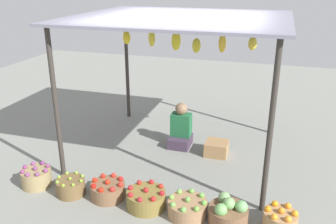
% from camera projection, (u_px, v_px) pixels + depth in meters
% --- Properties ---
extents(ground_plane, '(14.00, 14.00, 0.00)m').
position_uv_depth(ground_plane, '(179.00, 151.00, 6.17)').
color(ground_plane, gray).
extents(market_stall_structure, '(3.20, 2.82, 2.24)m').
position_uv_depth(market_stall_structure, '(181.00, 27.00, 5.45)').
color(market_stall_structure, '#38332D').
rests_on(market_stall_structure, ground).
extents(vendor_person, '(0.36, 0.44, 0.78)m').
position_uv_depth(vendor_person, '(181.00, 130.00, 6.29)').
color(vendor_person, '#423346').
rests_on(vendor_person, ground).
extents(basket_purple_onions, '(0.42, 0.42, 0.30)m').
position_uv_depth(basket_purple_onions, '(36.00, 177.00, 5.14)').
color(basket_purple_onions, '#9D885A').
rests_on(basket_purple_onions, ground).
extents(basket_limes, '(0.39, 0.39, 0.26)m').
position_uv_depth(basket_limes, '(71.00, 187.00, 4.94)').
color(basket_limes, brown).
rests_on(basket_limes, ground).
extents(basket_red_tomatoes, '(0.46, 0.46, 0.27)m').
position_uv_depth(basket_red_tomatoes, '(108.00, 190.00, 4.87)').
color(basket_red_tomatoes, brown).
rests_on(basket_red_tomatoes, ground).
extents(basket_red_apples, '(0.51, 0.51, 0.28)m').
position_uv_depth(basket_red_apples, '(146.00, 199.00, 4.67)').
color(basket_red_apples, olive).
rests_on(basket_red_apples, ground).
extents(basket_green_apples, '(0.50, 0.50, 0.26)m').
position_uv_depth(basket_green_apples, '(187.00, 208.00, 4.50)').
color(basket_green_apples, '#9F7752').
rests_on(basket_green_apples, ground).
extents(basket_cabbages, '(0.48, 0.48, 0.36)m').
position_uv_depth(basket_cabbages, '(228.00, 213.00, 4.35)').
color(basket_cabbages, brown).
rests_on(basket_cabbages, ground).
extents(basket_oranges, '(0.40, 0.40, 0.30)m').
position_uv_depth(basket_oranges, '(280.00, 220.00, 4.25)').
color(basket_oranges, '#A77F52').
rests_on(basket_oranges, ground).
extents(wooden_crate_near_vendor, '(0.37, 0.36, 0.23)m').
position_uv_depth(wooden_crate_near_vendor, '(216.00, 148.00, 6.03)').
color(wooden_crate_near_vendor, '#A17A4E').
rests_on(wooden_crate_near_vendor, ground).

